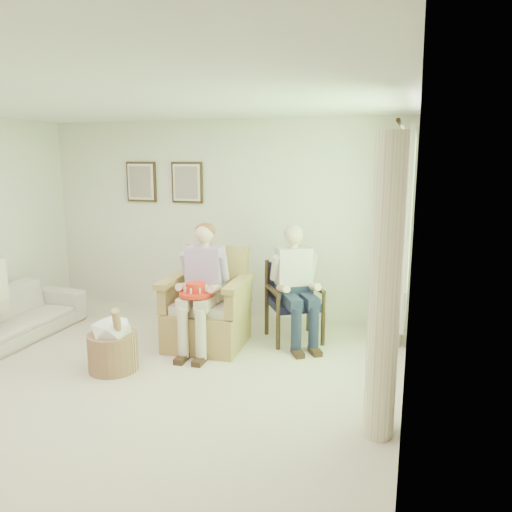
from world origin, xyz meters
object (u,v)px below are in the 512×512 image
(person_wicker, at_px, (202,278))
(hatbox, at_px, (113,343))
(sofa, at_px, (6,318))
(person_dark, at_px, (293,278))
(red_hat, at_px, (196,291))
(wicker_armchair, at_px, (208,315))
(wood_armchair, at_px, (296,298))

(person_wicker, relative_size, hatbox, 1.91)
(sofa, height_order, person_wicker, person_wicker)
(person_wicker, height_order, person_dark, person_wicker)
(person_wicker, height_order, red_hat, person_wicker)
(wicker_armchair, relative_size, person_dark, 0.83)
(person_wicker, bearing_deg, person_dark, 26.87)
(sofa, height_order, hatbox, hatbox)
(wicker_armchair, relative_size, sofa, 0.56)
(wood_armchair, xyz_separation_m, sofa, (-3.18, -1.15, -0.20))
(person_dark, bearing_deg, wood_armchair, 58.72)
(wicker_armchair, height_order, person_wicker, person_wicker)
(sofa, xyz_separation_m, person_wicker, (2.28, 0.48, 0.53))
(wood_armchair, height_order, hatbox, wood_armchair)
(person_wicker, xyz_separation_m, person_dark, (0.90, 0.52, -0.04))
(wood_armchair, bearing_deg, person_wicker, -174.62)
(wood_armchair, xyz_separation_m, person_wicker, (-0.90, -0.67, 0.32))
(person_dark, distance_m, red_hat, 1.14)
(person_wicker, bearing_deg, sofa, -171.17)
(sofa, distance_m, person_wicker, 2.39)
(person_wicker, distance_m, hatbox, 1.15)
(person_wicker, xyz_separation_m, red_hat, (0.01, -0.20, -0.09))
(wood_armchair, distance_m, sofa, 3.39)
(red_hat, distance_m, hatbox, 0.99)
(red_hat, bearing_deg, wicker_armchair, 92.35)
(sofa, bearing_deg, wicker_armchair, -74.57)
(wicker_armchair, distance_m, sofa, 2.37)
(hatbox, bearing_deg, person_dark, 40.64)
(wicker_armchair, xyz_separation_m, person_dark, (0.90, 0.37, 0.42))
(sofa, height_order, red_hat, red_hat)
(sofa, distance_m, hatbox, 1.67)
(person_dark, relative_size, red_hat, 3.74)
(person_wicker, distance_m, red_hat, 0.22)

